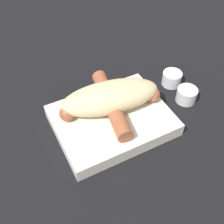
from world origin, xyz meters
The scene contains 7 objects.
ground_plane centered at (0.00, 0.00, 0.00)m, with size 3.00×3.00×0.00m, color black.
food_tray centered at (0.00, 0.00, 0.01)m, with size 0.22×0.17×0.03m.
bread_roll centered at (0.01, 0.02, 0.05)m, with size 0.20×0.11×0.05m.
sausage centered at (0.01, 0.02, 0.04)m, with size 0.20×0.17×0.03m.
pickled_veggies centered at (0.04, 0.04, 0.03)m, with size 0.06×0.07×0.00m.
condiment_cup_near centered at (0.17, -0.01, 0.01)m, with size 0.04×0.04×0.03m.
condiment_cup_far centered at (0.18, 0.05, 0.01)m, with size 0.04×0.04×0.03m.
Camera 1 is at (-0.16, -0.32, 0.43)m, focal length 45.00 mm.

